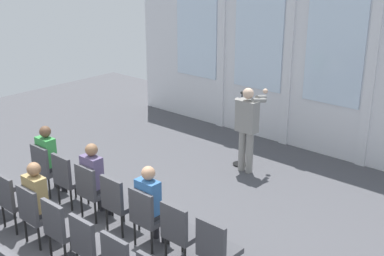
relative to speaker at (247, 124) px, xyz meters
The scene contains 18 objects.
rear_partition 2.08m from the speaker, 92.27° to the left, with size 9.09×0.14×3.82m.
speaker is the anchor object (origin of this frame).
mic_stand 0.71m from the speaker, 148.75° to the left, with size 0.28×0.28×1.55m.
chair_r0_c0 3.79m from the speaker, 122.87° to the right, with size 0.46×0.44×0.94m.
audience_r0_c0 3.70m from the speaker, 123.58° to the right, with size 0.36×0.39×1.28m.
chair_r0_c1 3.48m from the speaker, 113.90° to the right, with size 0.46×0.44×0.94m.
chair_r0_c2 3.28m from the speaker, 103.51° to the right, with size 0.46×0.44×0.94m.
audience_r0_c2 3.18m from the speaker, 103.86° to the right, with size 0.36×0.39×1.28m.
chair_r0_c3 3.19m from the speaker, 92.13° to the right, with size 0.46×0.44×0.94m.
chair_r0_c4 3.23m from the speaker, 80.59° to the right, with size 0.46×0.44×0.94m.
audience_r0_c4 3.13m from the speaker, 80.33° to the right, with size 0.36×0.39×1.27m.
chair_r0_c5 3.40m from the speaker, 69.76° to the right, with size 0.46×0.44×0.94m.
chair_r0_c6 3.67m from the speaker, 60.24° to the right, with size 0.46×0.44×0.94m.
chair_r1_c1 4.43m from the speaker, 108.52° to the right, with size 0.46×0.44×0.94m.
chair_r1_c2 4.27m from the speaker, 100.29° to the right, with size 0.46×0.44×0.94m.
audience_r1_c2 4.17m from the speaker, 100.50° to the right, with size 0.36×0.39×1.29m.
chair_r1_c3 4.20m from the speaker, 91.61° to the right, with size 0.46×0.44×0.94m.
chair_r1_c4 4.23m from the speaker, 82.86° to the right, with size 0.46×0.44×0.94m.
Camera 1 is at (5.42, -2.94, 4.15)m, focal length 47.44 mm.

